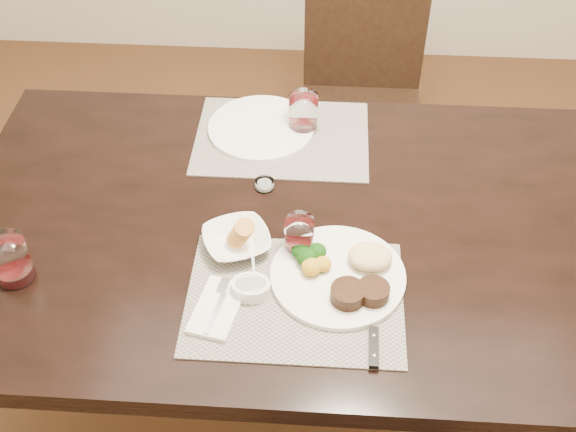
# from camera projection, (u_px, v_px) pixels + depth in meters

# --- Properties ---
(ground_plane) EXTENTS (4.50, 4.50, 0.00)m
(ground_plane) POSITION_uv_depth(u_px,v_px,m) (353.00, 398.00, 2.22)
(ground_plane) COLOR #402814
(ground_plane) RESTS_ON ground
(dining_table) EXTENTS (2.00, 1.00, 0.75)m
(dining_table) POSITION_uv_depth(u_px,v_px,m) (371.00, 250.00, 1.75)
(dining_table) COLOR black
(dining_table) RESTS_ON ground
(chair_far) EXTENTS (0.42, 0.42, 0.90)m
(chair_far) POSITION_uv_depth(u_px,v_px,m) (362.00, 88.00, 2.53)
(chair_far) COLOR black
(chair_far) RESTS_ON ground
(placemat_near) EXTENTS (0.46, 0.34, 0.00)m
(placemat_near) POSITION_uv_depth(u_px,v_px,m) (295.00, 298.00, 1.54)
(placemat_near) COLOR gray
(placemat_near) RESTS_ON dining_table
(placemat_far) EXTENTS (0.46, 0.34, 0.00)m
(placemat_far) POSITION_uv_depth(u_px,v_px,m) (282.00, 138.00, 1.93)
(placemat_far) COLOR gray
(placemat_far) RESTS_ON dining_table
(dinner_plate) EXTENTS (0.30, 0.30, 0.05)m
(dinner_plate) POSITION_uv_depth(u_px,v_px,m) (344.00, 274.00, 1.56)
(dinner_plate) COLOR white
(dinner_plate) RESTS_ON placemat_near
(napkin_fork) EXTENTS (0.12, 0.17, 0.02)m
(napkin_fork) POSITION_uv_depth(u_px,v_px,m) (218.00, 308.00, 1.51)
(napkin_fork) COLOR white
(napkin_fork) RESTS_ON placemat_near
(steak_knife) EXTENTS (0.02, 0.23, 0.01)m
(steak_knife) POSITION_uv_depth(u_px,v_px,m) (373.00, 337.00, 1.45)
(steak_knife) COLOR silver
(steak_knife) RESTS_ON placemat_near
(cracker_bowl) EXTENTS (0.19, 0.19, 0.07)m
(cracker_bowl) POSITION_uv_depth(u_px,v_px,m) (237.00, 240.00, 1.63)
(cracker_bowl) COLOR white
(cracker_bowl) RESTS_ON placemat_near
(sauce_ramekin) EXTENTS (0.08, 0.12, 0.07)m
(sauce_ramekin) POSITION_uv_depth(u_px,v_px,m) (251.00, 287.00, 1.53)
(sauce_ramekin) COLOR white
(sauce_ramekin) RESTS_ON placemat_near
(wine_glass_near) EXTENTS (0.07, 0.07, 0.09)m
(wine_glass_near) POSITION_uv_depth(u_px,v_px,m) (299.00, 237.00, 1.61)
(wine_glass_near) COLOR white
(wine_glass_near) RESTS_ON placemat_near
(far_plate) EXTENTS (0.29, 0.29, 0.01)m
(far_plate) POSITION_uv_depth(u_px,v_px,m) (261.00, 128.00, 1.95)
(far_plate) COLOR white
(far_plate) RESTS_ON placemat_far
(wine_glass_far) EXTENTS (0.08, 0.08, 0.11)m
(wine_glass_far) POSITION_uv_depth(u_px,v_px,m) (303.00, 114.00, 1.92)
(wine_glass_far) COLOR white
(wine_glass_far) RESTS_ON placemat_far
(wine_glass_side) EXTENTS (0.08, 0.08, 0.11)m
(wine_glass_side) POSITION_uv_depth(u_px,v_px,m) (11.00, 262.00, 1.55)
(wine_glass_side) COLOR white
(wine_glass_side) RESTS_ON dining_table
(salt_cellar) EXTENTS (0.05, 0.05, 0.02)m
(salt_cellar) POSITION_uv_depth(u_px,v_px,m) (264.00, 184.00, 1.78)
(salt_cellar) COLOR white
(salt_cellar) RESTS_ON dining_table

